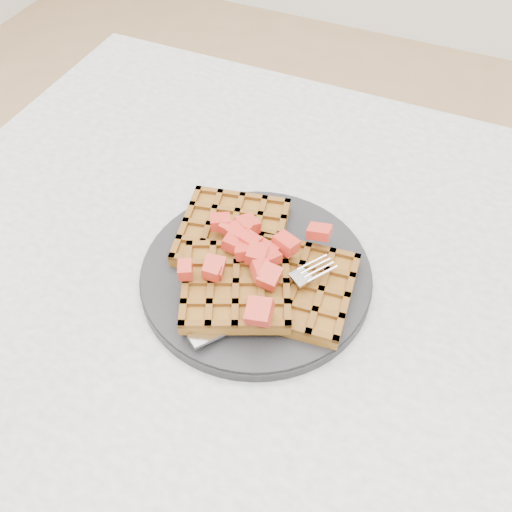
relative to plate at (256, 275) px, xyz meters
name	(u,v)px	position (x,y,z in m)	size (l,w,h in m)	color
table	(373,378)	(0.15, 0.00, -0.12)	(1.20, 0.80, 0.75)	silver
plate	(256,275)	(0.00, 0.00, 0.00)	(0.26, 0.26, 0.02)	black
waffles	(255,266)	(0.00, 0.00, 0.02)	(0.23, 0.22, 0.03)	#945E1F
strawberry_pile	(256,247)	(0.00, 0.00, 0.05)	(0.15, 0.15, 0.02)	#A40E06
fork	(274,302)	(0.04, -0.04, 0.02)	(0.02, 0.18, 0.02)	silver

